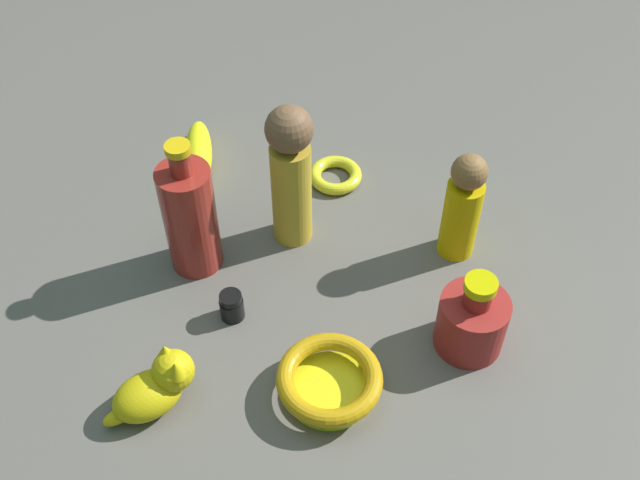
{
  "coord_description": "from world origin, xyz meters",
  "views": [
    {
      "loc": [
        -0.06,
        0.75,
        0.88
      ],
      "look_at": [
        0.0,
        0.0,
        0.05
      ],
      "focal_mm": 42.71,
      "sensor_mm": 36.0,
      "label": 1
    }
  ],
  "objects_px": {
    "bangle": "(335,175)",
    "cat_figurine": "(156,387)",
    "person_figure_adult": "(463,207)",
    "banana": "(198,154)",
    "bowl": "(329,381)",
    "bottle_tall": "(190,217)",
    "nail_polish_jar": "(232,306)",
    "bottle_short": "(472,321)",
    "person_figure_child": "(291,173)"
  },
  "relations": [
    {
      "from": "bangle",
      "to": "nail_polish_jar",
      "type": "xyz_separation_m",
      "value": [
        0.13,
        0.3,
        0.01
      ]
    },
    {
      "from": "nail_polish_jar",
      "to": "bottle_short",
      "type": "bearing_deg",
      "value": 176.85
    },
    {
      "from": "bowl",
      "to": "bangle",
      "type": "bearing_deg",
      "value": -87.23
    },
    {
      "from": "bottle_short",
      "to": "person_figure_adult",
      "type": "bearing_deg",
      "value": -86.39
    },
    {
      "from": "person_figure_adult",
      "to": "bangle",
      "type": "relative_size",
      "value": 2.11
    },
    {
      "from": "person_figure_child",
      "to": "cat_figurine",
      "type": "bearing_deg",
      "value": 65.66
    },
    {
      "from": "person_figure_adult",
      "to": "banana",
      "type": "height_order",
      "value": "person_figure_adult"
    },
    {
      "from": "person_figure_adult",
      "to": "bottle_short",
      "type": "relative_size",
      "value": 1.42
    },
    {
      "from": "bottle_tall",
      "to": "person_figure_child",
      "type": "bearing_deg",
      "value": -154.29
    },
    {
      "from": "bottle_tall",
      "to": "bowl",
      "type": "bearing_deg",
      "value": 135.5
    },
    {
      "from": "bangle",
      "to": "bottle_tall",
      "type": "bearing_deg",
      "value": 44.84
    },
    {
      "from": "person_figure_adult",
      "to": "banana",
      "type": "relative_size",
      "value": 1.11
    },
    {
      "from": "banana",
      "to": "bangle",
      "type": "relative_size",
      "value": 1.89
    },
    {
      "from": "person_figure_adult",
      "to": "nail_polish_jar",
      "type": "height_order",
      "value": "person_figure_adult"
    },
    {
      "from": "bowl",
      "to": "bottle_tall",
      "type": "bearing_deg",
      "value": -44.5
    },
    {
      "from": "bangle",
      "to": "bottle_short",
      "type": "height_order",
      "value": "bottle_short"
    },
    {
      "from": "bowl",
      "to": "bottle_tall",
      "type": "relative_size",
      "value": 0.61
    },
    {
      "from": "person_figure_child",
      "to": "bangle",
      "type": "bearing_deg",
      "value": -114.19
    },
    {
      "from": "banana",
      "to": "bangle",
      "type": "bearing_deg",
      "value": 75.05
    },
    {
      "from": "bowl",
      "to": "bangle",
      "type": "height_order",
      "value": "bowl"
    },
    {
      "from": "bowl",
      "to": "bottle_tall",
      "type": "height_order",
      "value": "bottle_tall"
    },
    {
      "from": "person_figure_child",
      "to": "bangle",
      "type": "xyz_separation_m",
      "value": [
        -0.06,
        -0.13,
        -0.12
      ]
    },
    {
      "from": "bottle_short",
      "to": "bangle",
      "type": "bearing_deg",
      "value": -56.77
    },
    {
      "from": "bangle",
      "to": "bottle_tall",
      "type": "distance_m",
      "value": 0.29
    },
    {
      "from": "nail_polish_jar",
      "to": "bottle_tall",
      "type": "relative_size",
      "value": 0.2
    },
    {
      "from": "person_figure_adult",
      "to": "banana",
      "type": "xyz_separation_m",
      "value": [
        0.43,
        -0.16,
        -0.07
      ]
    },
    {
      "from": "banana",
      "to": "cat_figurine",
      "type": "relative_size",
      "value": 1.45
    },
    {
      "from": "bowl",
      "to": "banana",
      "type": "bearing_deg",
      "value": -59.26
    },
    {
      "from": "bottle_short",
      "to": "cat_figurine",
      "type": "xyz_separation_m",
      "value": [
        0.41,
        0.13,
        -0.01
      ]
    },
    {
      "from": "bowl",
      "to": "bottle_tall",
      "type": "xyz_separation_m",
      "value": [
        0.22,
        -0.21,
        0.07
      ]
    },
    {
      "from": "person_figure_adult",
      "to": "nail_polish_jar",
      "type": "bearing_deg",
      "value": 25.66
    },
    {
      "from": "person_figure_child",
      "to": "person_figure_adult",
      "type": "distance_m",
      "value": 0.26
    },
    {
      "from": "person_figure_child",
      "to": "person_figure_adult",
      "type": "height_order",
      "value": "person_figure_child"
    },
    {
      "from": "banana",
      "to": "nail_polish_jar",
      "type": "distance_m",
      "value": 0.33
    },
    {
      "from": "bowl",
      "to": "person_figure_adult",
      "type": "height_order",
      "value": "person_figure_adult"
    },
    {
      "from": "person_figure_child",
      "to": "cat_figurine",
      "type": "xyz_separation_m",
      "value": [
        0.14,
        0.31,
        -0.09
      ]
    },
    {
      "from": "banana",
      "to": "bangle",
      "type": "xyz_separation_m",
      "value": [
        -0.24,
        0.02,
        -0.01
      ]
    },
    {
      "from": "bottle_short",
      "to": "cat_figurine",
      "type": "bearing_deg",
      "value": 17.65
    },
    {
      "from": "bottle_tall",
      "to": "bangle",
      "type": "bearing_deg",
      "value": -135.16
    },
    {
      "from": "banana",
      "to": "bottle_short",
      "type": "height_order",
      "value": "bottle_short"
    },
    {
      "from": "bowl",
      "to": "person_figure_adult",
      "type": "bearing_deg",
      "value": -123.01
    },
    {
      "from": "cat_figurine",
      "to": "bottle_short",
      "type": "bearing_deg",
      "value": -162.35
    },
    {
      "from": "bottle_short",
      "to": "cat_figurine",
      "type": "relative_size",
      "value": 1.14
    },
    {
      "from": "person_figure_child",
      "to": "bottle_tall",
      "type": "height_order",
      "value": "person_figure_child"
    },
    {
      "from": "person_figure_child",
      "to": "bottle_short",
      "type": "relative_size",
      "value": 1.86
    },
    {
      "from": "bangle",
      "to": "cat_figurine",
      "type": "height_order",
      "value": "cat_figurine"
    },
    {
      "from": "bowl",
      "to": "banana",
      "type": "xyz_separation_m",
      "value": [
        0.25,
        -0.43,
        -0.0
      ]
    },
    {
      "from": "bangle",
      "to": "cat_figurine",
      "type": "bearing_deg",
      "value": 65.71
    },
    {
      "from": "person_figure_adult",
      "to": "bottle_tall",
      "type": "bearing_deg",
      "value": 8.06
    },
    {
      "from": "person_figure_child",
      "to": "person_figure_adult",
      "type": "relative_size",
      "value": 1.31
    }
  ]
}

